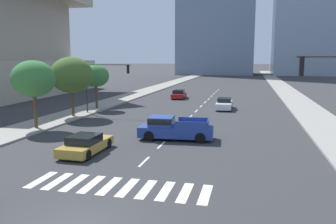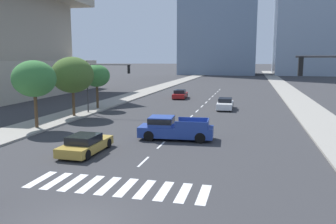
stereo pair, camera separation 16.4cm
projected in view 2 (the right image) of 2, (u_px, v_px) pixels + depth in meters
The scene contains 12 objects.
sidewalk_east at pixel (310, 112), 38.07m from camera, with size 4.00×260.00×0.15m, color gray.
sidewalk_west at pixel (104, 105), 43.87m from camera, with size 4.00×260.00×0.15m, color gray.
crosswalk_near at pixel (117, 186), 15.92m from camera, with size 8.55×2.34×0.01m.
lane_divider_center at pixel (202, 106), 42.80m from camera, with size 0.14×50.00×0.01m.
pickup_truck at pixel (172, 128), 25.18m from camera, with size 5.55×2.34×1.67m.
sedan_red_0 at pixel (180, 94), 51.19m from camera, with size 2.14×4.51×1.31m.
sedan_gold_1 at pixel (85, 144), 21.52m from camera, with size 1.97×4.37×1.19m.
sedan_white_2 at pixel (225, 104), 40.26m from camera, with size 1.86×4.60×1.29m.
traffic_signal_far at pixel (104, 77), 36.05m from camera, with size 5.29×0.28×5.53m.
street_tree_nearest at pixel (34, 79), 28.27m from camera, with size 3.56×3.56×5.62m.
street_tree_second at pixel (72, 75), 34.28m from camera, with size 4.24×4.24×5.94m.
street_tree_third at pixel (97, 76), 39.68m from camera, with size 3.05×3.05×5.08m.
Camera 2 is at (5.90, -10.30, 5.88)m, focal length 36.59 mm.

